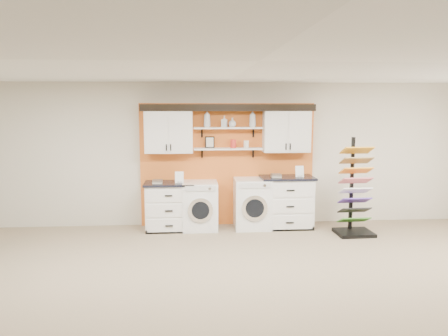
{
  "coord_description": "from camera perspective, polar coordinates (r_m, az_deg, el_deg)",
  "views": [
    {
      "loc": [
        -0.7,
        -4.54,
        2.35
      ],
      "look_at": [
        -0.19,
        2.3,
        1.37
      ],
      "focal_mm": 35.0,
      "sensor_mm": 36.0,
      "label": 1
    }
  ],
  "objects": [
    {
      "name": "ceiling",
      "position": [
        4.61,
        4.6,
        13.74
      ],
      "size": [
        10.0,
        10.0,
        0.0
      ],
      "primitive_type": "plane",
      "rotation": [
        3.14,
        0.0,
        0.0
      ],
      "color": "white",
      "rests_on": "wall_back"
    },
    {
      "name": "soap_bottle_b",
      "position": [
        8.36,
        0.03,
        6.11
      ],
      "size": [
        0.13,
        0.13,
        0.22
      ],
      "primitive_type": "imported",
      "rotation": [
        0.0,
        0.0,
        2.8
      ],
      "color": "silver",
      "rests_on": "shelf_upper"
    },
    {
      "name": "base_cabinet_left",
      "position": [
        8.4,
        -7.11,
        -4.94
      ],
      "size": [
        0.94,
        0.66,
        0.92
      ],
      "color": "white",
      "rests_on": "floor"
    },
    {
      "name": "accent_panel",
      "position": [
        8.61,
        0.44,
        0.45
      ],
      "size": [
        3.4,
        0.07,
        2.4
      ],
      "primitive_type": "cube",
      "color": "orange",
      "rests_on": "wall_back"
    },
    {
      "name": "wall_back",
      "position": [
        8.62,
        0.43,
        1.8
      ],
      "size": [
        10.0,
        0.0,
        10.0
      ],
      "primitive_type": "plane",
      "rotation": [
        1.57,
        0.0,
        0.0
      ],
      "color": "beige",
      "rests_on": "floor"
    },
    {
      "name": "upper_cabinet_left",
      "position": [
        8.35,
        -7.23,
        4.84
      ],
      "size": [
        0.9,
        0.35,
        0.84
      ],
      "color": "white",
      "rests_on": "wall_back"
    },
    {
      "name": "canister_red",
      "position": [
        8.4,
        1.22,
        3.18
      ],
      "size": [
        0.11,
        0.11,
        0.16
      ],
      "primitive_type": "cylinder",
      "color": "red",
      "rests_on": "shelf_lower"
    },
    {
      "name": "shelf_lower",
      "position": [
        8.4,
        0.54,
        2.53
      ],
      "size": [
        1.32,
        0.28,
        0.03
      ],
      "primitive_type": "cube",
      "color": "white",
      "rests_on": "wall_back"
    },
    {
      "name": "soap_bottle_a",
      "position": [
        8.34,
        -2.23,
        6.5
      ],
      "size": [
        0.16,
        0.16,
        0.34
      ],
      "primitive_type": "imported",
      "rotation": [
        0.0,
        0.0,
        0.31
      ],
      "color": "silver",
      "rests_on": "shelf_upper"
    },
    {
      "name": "soap_bottle_c",
      "position": [
        8.38,
        1.1,
        5.98
      ],
      "size": [
        0.2,
        0.2,
        0.18
      ],
      "primitive_type": "imported",
      "rotation": [
        0.0,
        0.0,
        2.37
      ],
      "color": "silver",
      "rests_on": "shelf_upper"
    },
    {
      "name": "shelf_upper",
      "position": [
        8.37,
        0.54,
        5.26
      ],
      "size": [
        1.32,
        0.28,
        0.03
      ],
      "primitive_type": "cube",
      "color": "white",
      "rests_on": "wall_back"
    },
    {
      "name": "sample_rack",
      "position": [
        8.36,
        16.66,
        -4.61
      ],
      "size": [
        0.67,
        0.56,
        1.78
      ],
      "rotation": [
        0.0,
        0.0,
        0.03
      ],
      "color": "black",
      "rests_on": "floor"
    },
    {
      "name": "upper_cabinet_right",
      "position": [
        8.54,
        8.15,
        4.9
      ],
      "size": [
        0.9,
        0.35,
        0.84
      ],
      "color": "white",
      "rests_on": "wall_back"
    },
    {
      "name": "floor",
      "position": [
        5.15,
        4.23,
        -19.0
      ],
      "size": [
        10.0,
        10.0,
        0.0
      ],
      "primitive_type": "plane",
      "color": "#847259",
      "rests_on": "ground"
    },
    {
      "name": "canister_cream",
      "position": [
        8.43,
        2.91,
        3.12
      ],
      "size": [
        0.1,
        0.1,
        0.14
      ],
      "primitive_type": "cylinder",
      "color": "silver",
      "rests_on": "shelf_lower"
    },
    {
      "name": "dryer",
      "position": [
        8.46,
        3.71,
        -4.64
      ],
      "size": [
        0.69,
        0.71,
        0.96
      ],
      "color": "white",
      "rests_on": "floor"
    },
    {
      "name": "picture_frame",
      "position": [
        8.42,
        -1.87,
        3.39
      ],
      "size": [
        0.18,
        0.02,
        0.22
      ],
      "color": "black",
      "rests_on": "shelf_lower"
    },
    {
      "name": "washer",
      "position": [
        8.39,
        -3.14,
        -4.9
      ],
      "size": [
        0.66,
        0.71,
        0.92
      ],
      "color": "white",
      "rests_on": "floor"
    },
    {
      "name": "base_cabinet_right",
      "position": [
        8.58,
        8.18,
        -4.41
      ],
      "size": [
        1.02,
        0.66,
        1.0
      ],
      "color": "white",
      "rests_on": "floor"
    },
    {
      "name": "crown_molding",
      "position": [
        8.38,
        0.54,
        7.98
      ],
      "size": [
        3.3,
        0.41,
        0.13
      ],
      "color": "black",
      "rests_on": "wall_back"
    },
    {
      "name": "soap_bottle_d",
      "position": [
        8.42,
        3.75,
        6.49
      ],
      "size": [
        0.14,
        0.14,
        0.33
      ],
      "primitive_type": "imported",
      "rotation": [
        0.0,
        0.0,
        -3.06
      ],
      "color": "silver",
      "rests_on": "shelf_upper"
    }
  ]
}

